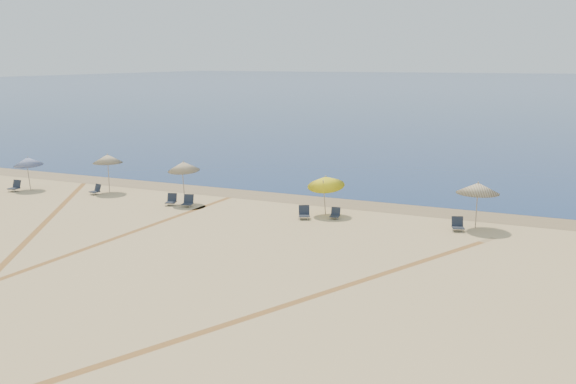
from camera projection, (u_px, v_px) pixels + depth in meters
name	position (u px, v px, depth m)	size (l,w,h in m)	color
ground	(10.00, 375.00, 17.30)	(160.00, 160.00, 0.00)	tan
ocean	(513.00, 85.00, 219.68)	(500.00, 500.00, 0.00)	#0C2151
wet_sand	(313.00, 200.00, 38.88)	(500.00, 500.00, 0.00)	olive
umbrella_0	(28.00, 161.00, 41.64)	(1.92, 1.96, 2.29)	gray
umbrella_1	(108.00, 159.00, 40.78)	(1.97, 1.97, 2.59)	gray
umbrella_2	(184.00, 166.00, 37.61)	(1.96, 2.01, 2.66)	gray
umbrella_3	(326.00, 181.00, 34.85)	(2.13, 2.19, 2.45)	gray
umbrella_4	(478.00, 188.00, 31.96)	(2.22, 2.22, 2.48)	gray
chair_0	(15.00, 186.00, 41.46)	(0.63, 0.73, 0.74)	black
chair_1	(96.00, 190.00, 40.50)	(0.70, 0.76, 0.66)	black
chair_2	(171.00, 200.00, 37.49)	(0.73, 0.80, 0.70)	black
chair_3	(188.00, 201.00, 37.05)	(0.76, 0.83, 0.72)	black
chair_4	(304.00, 213.00, 34.26)	(0.84, 0.89, 0.72)	black
chair_5	(335.00, 214.00, 34.26)	(0.57, 0.65, 0.62)	black
chair_6	(458.00, 225.00, 31.85)	(0.77, 0.83, 0.71)	black
tire_tracks	(110.00, 259.00, 27.39)	(54.16, 44.58, 0.00)	tan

